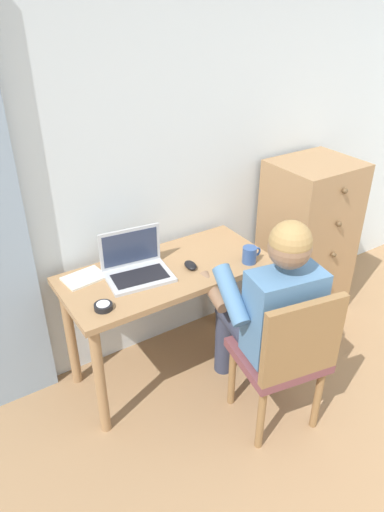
% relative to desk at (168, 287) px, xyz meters
% --- Properties ---
extents(wall_back, '(4.80, 0.05, 2.50)m').
position_rel_desk_xyz_m(wall_back, '(0.33, 0.34, 0.64)').
color(wall_back, silver).
rests_on(wall_back, ground_plane).
extents(desk, '(1.17, 0.54, 0.73)m').
position_rel_desk_xyz_m(desk, '(0.00, 0.00, 0.00)').
color(desk, '#9E754C').
rests_on(desk, ground_plane).
extents(dresser, '(0.54, 0.49, 1.11)m').
position_rel_desk_xyz_m(dresser, '(1.14, 0.05, -0.05)').
color(dresser, '#9E754C').
rests_on(dresser, ground_plane).
extents(chair, '(0.48, 0.47, 0.88)m').
position_rel_desk_xyz_m(chair, '(0.28, -0.69, -0.12)').
color(chair, brown).
rests_on(chair, ground_plane).
extents(person_seated, '(0.60, 0.63, 1.19)m').
position_rel_desk_xyz_m(person_seated, '(0.31, -0.51, 0.06)').
color(person_seated, '#33384C').
rests_on(person_seated, ground_plane).
extents(laptop, '(0.37, 0.29, 0.24)m').
position_rel_desk_xyz_m(laptop, '(-0.17, 0.04, 0.17)').
color(laptop, '#B7BABF').
rests_on(laptop, desk).
extents(computer_mouse, '(0.07, 0.11, 0.03)m').
position_rel_desk_xyz_m(computer_mouse, '(0.12, -0.06, 0.14)').
color(computer_mouse, black).
rests_on(computer_mouse, desk).
extents(desk_clock, '(0.09, 0.09, 0.03)m').
position_rel_desk_xyz_m(desk_clock, '(-0.44, -0.15, 0.14)').
color(desk_clock, black).
rests_on(desk_clock, desk).
extents(notebook_pad, '(0.23, 0.17, 0.01)m').
position_rel_desk_xyz_m(notebook_pad, '(-0.42, 0.15, 0.13)').
color(notebook_pad, silver).
rests_on(notebook_pad, desk).
extents(coffee_mug, '(0.12, 0.08, 0.09)m').
position_rel_desk_xyz_m(coffee_mug, '(0.43, -0.19, 0.17)').
color(coffee_mug, '#33518C').
rests_on(coffee_mug, desk).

